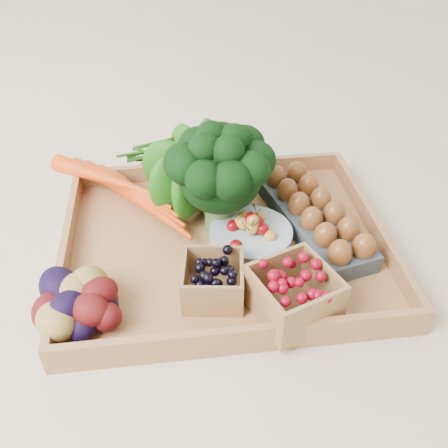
{
  "coord_description": "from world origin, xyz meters",
  "views": [
    {
      "loc": [
        -0.08,
        -0.66,
        0.59
      ],
      "look_at": [
        0.0,
        0.0,
        0.06
      ],
      "focal_mm": 40.0,
      "sensor_mm": 36.0,
      "label": 1
    }
  ],
  "objects": [
    {
      "name": "lettuce",
      "position": [
        -0.03,
        0.14,
        0.09
      ],
      "size": [
        0.16,
        0.16,
        0.16
      ],
      "primitive_type": "sphere",
      "color": "#19470B",
      "rests_on": "tray"
    },
    {
      "name": "punnet_blackberry",
      "position": [
        -0.03,
        -0.12,
        0.05
      ],
      "size": [
        0.1,
        0.1,
        0.06
      ],
      "primitive_type": "cube",
      "rotation": [
        0.0,
        0.0,
        -0.14
      ],
      "color": "black",
      "rests_on": "tray"
    },
    {
      "name": "punnet_raspberry",
      "position": [
        0.08,
        -0.17,
        0.05
      ],
      "size": [
        0.14,
        0.14,
        0.08
      ],
      "primitive_type": "cube",
      "rotation": [
        0.0,
        0.0,
        0.37
      ],
      "color": "maroon",
      "rests_on": "tray"
    },
    {
      "name": "potatoes",
      "position": [
        -0.22,
        -0.14,
        0.06
      ],
      "size": [
        0.15,
        0.15,
        0.09
      ],
      "primitive_type": null,
      "color": "#410A0B",
      "rests_on": "tray"
    },
    {
      "name": "tray",
      "position": [
        0.0,
        0.0,
        0.01
      ],
      "size": [
        0.55,
        0.45,
        0.01
      ],
      "primitive_type": "cube",
      "color": "#A47045",
      "rests_on": "ground"
    },
    {
      "name": "carrots",
      "position": [
        -0.15,
        0.13,
        0.04
      ],
      "size": [
        0.24,
        0.17,
        0.06
      ],
      "primitive_type": null,
      "color": "#D93E0C",
      "rests_on": "tray"
    },
    {
      "name": "cherry_bowl",
      "position": [
        0.04,
        -0.01,
        0.03
      ],
      "size": [
        0.14,
        0.14,
        0.04
      ],
      "primitive_type": "cylinder",
      "color": "#8C9EA5",
      "rests_on": "tray"
    },
    {
      "name": "broccoli",
      "position": [
        -0.0,
        0.05,
        0.09
      ],
      "size": [
        0.19,
        0.19,
        0.15
      ],
      "primitive_type": null,
      "color": "black",
      "rests_on": "tray"
    },
    {
      "name": "egg_carton",
      "position": [
        0.17,
        0.02,
        0.03
      ],
      "size": [
        0.16,
        0.29,
        0.03
      ],
      "primitive_type": "cube",
      "rotation": [
        0.0,
        0.0,
        0.24
      ],
      "color": "#3C454C",
      "rests_on": "tray"
    },
    {
      "name": "ground",
      "position": [
        0.0,
        0.0,
        0.0
      ],
      "size": [
        4.0,
        4.0,
        0.0
      ],
      "primitive_type": "plane",
      "color": "beige",
      "rests_on": "ground"
    }
  ]
}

